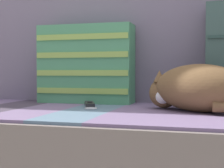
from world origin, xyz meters
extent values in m
cube|color=#6B605B|center=(0.00, 0.12, 0.31)|extent=(1.94, 0.84, 0.24)
cube|color=#423847|center=(-0.65, 0.10, 0.44)|extent=(0.19, 0.75, 0.01)
cube|color=slate|center=(-0.46, 0.10, 0.44)|extent=(0.19, 0.75, 0.01)
cube|color=slate|center=(-0.28, 0.10, 0.44)|extent=(0.19, 0.75, 0.01)
cube|color=slate|center=(-0.09, 0.10, 0.44)|extent=(0.19, 0.75, 0.01)
cube|color=slate|center=(0.09, 0.10, 0.44)|extent=(0.19, 0.75, 0.01)
cube|color=slate|center=(0.00, 0.48, 0.71)|extent=(1.94, 0.14, 0.54)
cube|color=#4C9366|center=(-0.39, 0.34, 0.62)|extent=(0.44, 0.13, 0.36)
cube|color=#93B751|center=(-0.39, 0.27, 0.50)|extent=(0.44, 0.01, 0.03)
cube|color=#93B751|center=(-0.39, 0.27, 0.58)|extent=(0.44, 0.01, 0.03)
cube|color=#93B751|center=(-0.39, 0.27, 0.67)|extent=(0.44, 0.01, 0.03)
cube|color=#93B751|center=(-0.39, 0.27, 0.75)|extent=(0.44, 0.01, 0.03)
ellipsoid|color=brown|center=(0.13, 0.10, 0.53)|extent=(0.41, 0.35, 0.17)
sphere|color=brown|center=(-0.01, 0.17, 0.51)|extent=(0.12, 0.12, 0.12)
sphere|color=white|center=(-0.01, 0.14, 0.50)|extent=(0.07, 0.07, 0.07)
ellipsoid|color=white|center=(0.08, 0.07, 0.50)|extent=(0.11, 0.05, 0.08)
cone|color=brown|center=(-0.02, 0.14, 0.57)|extent=(0.05, 0.05, 0.04)
cone|color=brown|center=(0.01, 0.20, 0.57)|extent=(0.05, 0.05, 0.04)
cube|color=black|center=(-0.32, 0.17, 0.45)|extent=(0.09, 0.15, 0.02)
cube|color=black|center=(-0.31, 0.16, 0.46)|extent=(0.04, 0.05, 0.00)
cube|color=black|center=(-0.34, 0.23, 0.45)|extent=(0.03, 0.02, 0.02)
torus|color=silver|center=(-0.28, 0.08, 0.45)|extent=(0.06, 0.06, 0.01)
camera|label=1|loc=(0.16, -1.18, 0.59)|focal=55.00mm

